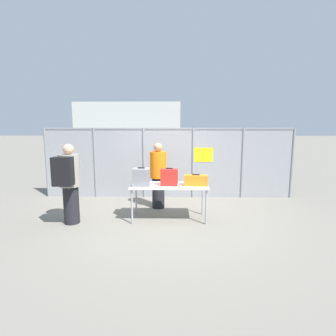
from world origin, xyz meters
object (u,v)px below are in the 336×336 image
Objects in this scene: suitcase_grey at (141,177)px; security_worker_near at (158,175)px; traveler_hooded at (69,181)px; utility_trailer at (209,173)px; inspection_table at (169,188)px; suitcase_red at (169,177)px; suitcase_orange at (196,180)px.

suitcase_grey is 0.97m from security_worker_near.
traveler_hooded reaches higher than utility_trailer.
traveler_hooded reaches higher than inspection_table.
suitcase_grey is 0.24× the size of security_worker_near.
suitcase_grey reaches higher than utility_trailer.
security_worker_near is (-0.29, 0.85, -0.11)m from suitcase_red.
suitcase_red is 4.05m from utility_trailer.
suitcase_red is 0.73× the size of suitcase_orange.
inspection_table is 3.22× the size of suitcase_orange.
suitcase_orange reaches higher than inspection_table.
inspection_table is 1.02× the size of security_worker_near.
security_worker_near is at bearing 109.00° from inspection_table.
suitcase_grey is 0.60m from suitcase_red.
suitcase_grey is at bearing -7.69° from traveler_hooded.
inspection_table is at bearing 95.75° from suitcase_red.
suitcase_grey is 1.05× the size of suitcase_red.
utility_trailer is (1.37, 3.74, -0.31)m from inspection_table.
suitcase_grey reaches higher than inspection_table.
suitcase_grey is at bearing -177.05° from suitcase_orange.
traveler_hooded is at bearing -171.37° from suitcase_red.
suitcase_grey is 4.34m from utility_trailer.
suitcase_orange is (0.57, 0.00, -0.07)m from suitcase_red.
traveler_hooded is at bearing 28.02° from security_worker_near.
traveler_hooded is at bearing -170.44° from inspection_table.
suitcase_red is 0.58m from suitcase_orange.
suitcase_grey is 0.24× the size of traveler_hooded.
security_worker_near is (-0.28, 0.82, 0.14)m from inspection_table.
suitcase_grey is 1.17m from suitcase_orange.
utility_trailer is at bearing 70.13° from suitcase_red.
security_worker_near is at bearing 15.72° from traveler_hooded.
suitcase_red reaches higher than utility_trailer.
suitcase_orange is 0.32× the size of security_worker_near.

